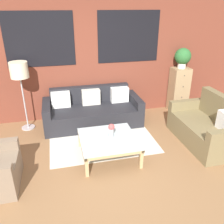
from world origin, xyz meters
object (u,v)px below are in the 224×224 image
(couch_dark, at_px, (92,111))
(flower_vase, at_px, (111,129))
(potted_plant, at_px, (183,57))
(coffee_table, at_px, (108,141))
(drawer_cabinet, at_px, (179,90))
(floor_lamp, at_px, (19,73))
(settee_vintage, at_px, (207,128))

(couch_dark, bearing_deg, flower_vase, -84.79)
(potted_plant, bearing_deg, couch_dark, -174.10)
(potted_plant, bearing_deg, coffee_table, -143.64)
(coffee_table, height_order, potted_plant, potted_plant)
(drawer_cabinet, bearing_deg, coffee_table, -143.64)
(coffee_table, xyz_separation_m, drawer_cabinet, (2.14, 1.58, 0.22))
(coffee_table, distance_m, drawer_cabinet, 2.67)
(floor_lamp, bearing_deg, settee_vintage, -22.59)
(coffee_table, relative_size, potted_plant, 2.06)
(settee_vintage, relative_size, coffee_table, 1.53)
(settee_vintage, xyz_separation_m, coffee_table, (-1.94, -0.03, 0.01))
(couch_dark, distance_m, drawer_cabinet, 2.22)
(settee_vintage, bearing_deg, potted_plant, 82.52)
(drawer_cabinet, height_order, flower_vase, drawer_cabinet)
(potted_plant, xyz_separation_m, flower_vase, (-2.08, -1.54, -0.83))
(couch_dark, relative_size, coffee_table, 2.18)
(floor_lamp, bearing_deg, coffee_table, -44.54)
(potted_plant, relative_size, flower_vase, 1.88)
(couch_dark, distance_m, floor_lamp, 1.70)
(couch_dark, relative_size, drawer_cabinet, 1.95)
(drawer_cabinet, relative_size, flower_vase, 4.33)
(coffee_table, xyz_separation_m, flower_vase, (0.06, 0.03, 0.20))
(potted_plant, bearing_deg, drawer_cabinet, -90.00)
(drawer_cabinet, distance_m, potted_plant, 0.80)
(coffee_table, bearing_deg, potted_plant, 36.36)
(floor_lamp, xyz_separation_m, potted_plant, (3.61, 0.13, 0.12))
(potted_plant, bearing_deg, floor_lamp, -177.90)
(settee_vintage, height_order, drawer_cabinet, drawer_cabinet)
(coffee_table, bearing_deg, floor_lamp, 135.46)
(floor_lamp, bearing_deg, drawer_cabinet, 2.10)
(flower_vase, bearing_deg, settee_vintage, -0.22)
(flower_vase, bearing_deg, drawer_cabinet, 36.56)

